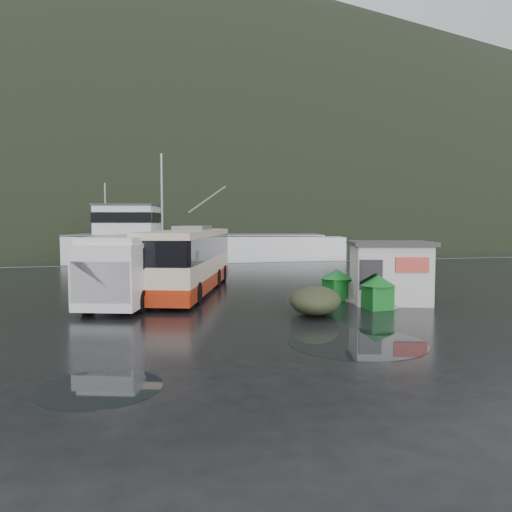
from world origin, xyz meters
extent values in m
plane|color=black|center=(0.00, 0.00, 0.00)|extent=(160.00, 160.00, 0.00)
cube|color=black|center=(0.00, 110.00, 0.00)|extent=(300.00, 180.00, 0.02)
cube|color=#999993|center=(0.00, 20.00, 0.00)|extent=(160.00, 0.60, 1.50)
ellipsoid|color=black|center=(10.00, 250.00, 0.00)|extent=(780.00, 540.00, 570.00)
cylinder|color=black|center=(0.99, -6.34, 0.01)|extent=(3.82, 3.82, 0.01)
cylinder|color=black|center=(-5.65, -8.56, 0.01)|extent=(2.51, 2.51, 0.01)
cylinder|color=black|center=(5.47, 2.14, 0.01)|extent=(2.75, 2.75, 0.01)
camera|label=1|loc=(-4.92, -18.78, 3.33)|focal=35.00mm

